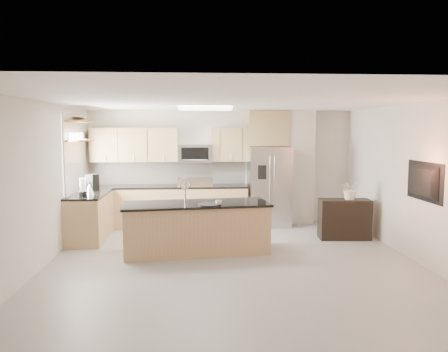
{
  "coord_description": "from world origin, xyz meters",
  "views": [
    {
      "loc": [
        -0.6,
        -6.77,
        2.15
      ],
      "look_at": [
        -0.06,
        1.3,
        1.3
      ],
      "focal_mm": 35.0,
      "sensor_mm": 36.0,
      "label": 1
    }
  ],
  "objects": [
    {
      "name": "wall_left",
      "position": [
        -3.0,
        0.0,
        1.3
      ],
      "size": [
        0.02,
        6.5,
        2.6
      ],
      "primitive_type": "cube",
      "color": "beige",
      "rests_on": "floor"
    },
    {
      "name": "blender",
      "position": [
        -2.68,
        1.38,
        1.07
      ],
      "size": [
        0.15,
        0.15,
        0.35
      ],
      "color": "black",
      "rests_on": "left_counter"
    },
    {
      "name": "wall_right",
      "position": [
        3.0,
        0.0,
        1.3
      ],
      "size": [
        0.02,
        6.5,
        2.6
      ],
      "primitive_type": "cube",
      "color": "beige",
      "rests_on": "floor"
    },
    {
      "name": "wall_front",
      "position": [
        0.0,
        -3.25,
        1.3
      ],
      "size": [
        6.0,
        0.02,
        2.6
      ],
      "primitive_type": "cube",
      "color": "beige",
      "rests_on": "floor"
    },
    {
      "name": "left_counter",
      "position": [
        -2.67,
        1.85,
        0.46
      ],
      "size": [
        0.66,
        1.5,
        0.92
      ],
      "color": "tan",
      "rests_on": "floor"
    },
    {
      "name": "shelf_lower",
      "position": [
        -2.85,
        1.95,
        1.95
      ],
      "size": [
        0.3,
        1.2,
        0.04
      ],
      "primitive_type": "cube",
      "color": "brown",
      "rests_on": "wall_left"
    },
    {
      "name": "wall_back",
      "position": [
        0.0,
        3.25,
        1.3
      ],
      "size": [
        6.0,
        0.02,
        2.6
      ],
      "primitive_type": "cube",
      "color": "beige",
      "rests_on": "floor"
    },
    {
      "name": "bowl",
      "position": [
        -2.85,
        1.96,
        2.38
      ],
      "size": [
        0.39,
        0.39,
        0.09
      ],
      "primitive_type": "imported",
      "rotation": [
        0.0,
        0.0,
        -0.06
      ],
      "color": "#A8A8AB",
      "rests_on": "shelf_upper"
    },
    {
      "name": "ceiling",
      "position": [
        0.0,
        0.0,
        2.6
      ],
      "size": [
        6.0,
        6.5,
        0.02
      ],
      "primitive_type": "cube",
      "color": "white",
      "rests_on": "wall_back"
    },
    {
      "name": "credenza",
      "position": [
        2.35,
        1.56,
        0.4
      ],
      "size": [
        1.01,
        0.48,
        0.79
      ],
      "primitive_type": "cube",
      "rotation": [
        0.0,
        0.0,
        -0.06
      ],
      "color": "black",
      "rests_on": "floor"
    },
    {
      "name": "upper_cabinets",
      "position": [
        -1.3,
        3.09,
        1.83
      ],
      "size": [
        3.5,
        0.33,
        0.75
      ],
      "color": "tan",
      "rests_on": "wall_back"
    },
    {
      "name": "flower_vase",
      "position": [
        2.44,
        1.53,
        1.11
      ],
      "size": [
        0.71,
        0.66,
        0.64
      ],
      "primitive_type": "imported",
      "rotation": [
        0.0,
        0.0,
        0.32
      ],
      "color": "white",
      "rests_on": "credenza"
    },
    {
      "name": "coffee_maker",
      "position": [
        -2.69,
        2.21,
        1.08
      ],
      "size": [
        0.25,
        0.27,
        0.34
      ],
      "color": "black",
      "rests_on": "left_counter"
    },
    {
      "name": "window",
      "position": [
        -2.98,
        1.85,
        1.65
      ],
      "size": [
        0.04,
        1.15,
        1.65
      ],
      "color": "white",
      "rests_on": "wall_left"
    },
    {
      "name": "platter",
      "position": [
        -0.36,
        0.54,
        0.89
      ],
      "size": [
        0.5,
        0.5,
        0.02
      ],
      "primitive_type": "cylinder",
      "rotation": [
        0.0,
        0.0,
        0.29
      ],
      "color": "black",
      "rests_on": "island"
    },
    {
      "name": "refrigerator",
      "position": [
        1.06,
        2.87,
        0.89
      ],
      "size": [
        0.92,
        0.78,
        1.78
      ],
      "color": "#A8A8AB",
      "rests_on": "floor"
    },
    {
      "name": "back_counter",
      "position": [
        -1.23,
        2.93,
        0.47
      ],
      "size": [
        3.55,
        0.66,
        1.44
      ],
      "color": "tan",
      "rests_on": "floor"
    },
    {
      "name": "kettle",
      "position": [
        -2.62,
        1.68,
        1.03
      ],
      "size": [
        0.19,
        0.19,
        0.24
      ],
      "color": "#A8A8AB",
      "rests_on": "left_counter"
    },
    {
      "name": "island",
      "position": [
        -0.59,
        0.79,
        0.44
      ],
      "size": [
        2.64,
        1.21,
        1.31
      ],
      "rotation": [
        0.0,
        0.0,
        0.12
      ],
      "color": "tan",
      "rests_on": "floor"
    },
    {
      "name": "cup",
      "position": [
        -0.21,
        0.51,
        0.93
      ],
      "size": [
        0.14,
        0.14,
        0.09
      ],
      "primitive_type": "imported",
      "rotation": [
        0.0,
        0.0,
        0.33
      ],
      "color": "silver",
      "rests_on": "island"
    },
    {
      "name": "range",
      "position": [
        -0.6,
        2.92,
        0.47
      ],
      "size": [
        0.76,
        0.64,
        1.14
      ],
      "color": "black",
      "rests_on": "floor"
    },
    {
      "name": "floor",
      "position": [
        0.0,
        0.0,
        0.0
      ],
      "size": [
        6.5,
        6.5,
        0.0
      ],
      "primitive_type": "plane",
      "color": "gray",
      "rests_on": "ground"
    },
    {
      "name": "microwave",
      "position": [
        -0.6,
        3.04,
        1.63
      ],
      "size": [
        0.76,
        0.4,
        0.4
      ],
      "color": "#A8A8AB",
      "rests_on": "upper_cabinets"
    },
    {
      "name": "shelf_upper",
      "position": [
        -2.85,
        1.95,
        2.32
      ],
      "size": [
        0.3,
        1.2,
        0.04
      ],
      "primitive_type": "cube",
      "color": "brown",
      "rests_on": "wall_left"
    },
    {
      "name": "ceiling_fixture",
      "position": [
        -0.4,
        1.6,
        2.56
      ],
      "size": [
        1.0,
        0.5,
        0.06
      ],
      "primitive_type": "cube",
      "color": "white",
      "rests_on": "ceiling"
    },
    {
      "name": "television",
      "position": [
        2.91,
        -0.2,
        1.35
      ],
      "size": [
        0.14,
        1.08,
        0.62
      ],
      "primitive_type": "imported",
      "rotation": [
        0.0,
        0.0,
        1.57
      ],
      "color": "black",
      "rests_on": "wall_right"
    },
    {
      "name": "partition_column",
      "position": [
        1.82,
        3.1,
        1.3
      ],
      "size": [
        0.6,
        0.3,
        2.6
      ],
      "primitive_type": "cube",
      "color": "beige",
      "rests_on": "floor"
    }
  ]
}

